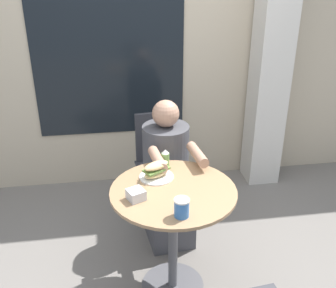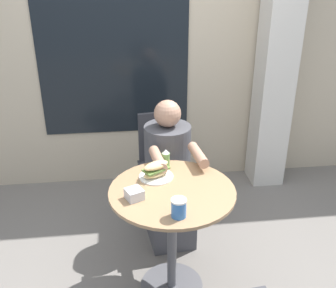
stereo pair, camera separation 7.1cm
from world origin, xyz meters
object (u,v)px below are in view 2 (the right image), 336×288
(cafe_table, at_px, (172,218))
(seated_diner, at_px, (169,182))
(diner_chair, at_px, (162,156))
(sandwich_on_plate, at_px, (156,171))
(drink_cup, at_px, (179,208))
(condiment_bottle, at_px, (166,158))

(cafe_table, height_order, seated_diner, seated_diner)
(diner_chair, relative_size, sandwich_on_plate, 4.07)
(drink_cup, height_order, condiment_bottle, condiment_bottle)
(cafe_table, height_order, drink_cup, drink_cup)
(cafe_table, relative_size, sandwich_on_plate, 3.53)
(sandwich_on_plate, xyz_separation_m, condiment_bottle, (0.07, 0.13, 0.02))
(cafe_table, height_order, condiment_bottle, condiment_bottle)
(cafe_table, distance_m, seated_diner, 0.56)
(diner_chair, distance_m, condiment_bottle, 0.68)
(cafe_table, xyz_separation_m, sandwich_on_plate, (-0.08, 0.16, 0.24))
(diner_chair, bearing_deg, cafe_table, 81.53)
(seated_diner, relative_size, drink_cup, 10.59)
(cafe_table, distance_m, sandwich_on_plate, 0.30)
(diner_chair, distance_m, drink_cup, 1.20)
(seated_diner, bearing_deg, condiment_bottle, 72.63)
(diner_chair, height_order, sandwich_on_plate, diner_chair)
(diner_chair, xyz_separation_m, seated_diner, (0.01, -0.35, -0.05))
(cafe_table, relative_size, seated_diner, 0.68)
(cafe_table, distance_m, drink_cup, 0.37)
(diner_chair, bearing_deg, sandwich_on_plate, 75.00)
(seated_diner, xyz_separation_m, condiment_bottle, (-0.05, -0.27, 0.34))
(seated_diner, distance_m, drink_cup, 0.89)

